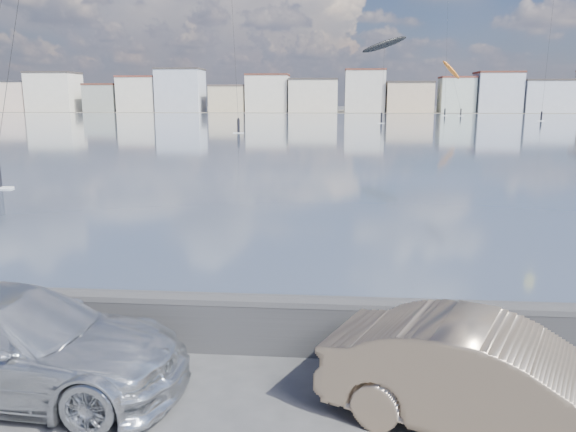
% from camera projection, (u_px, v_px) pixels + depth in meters
% --- Properties ---
extents(bay_water, '(500.00, 177.00, 0.00)m').
position_uv_depth(bay_water, '(326.00, 125.00, 96.60)').
color(bay_water, '#3B475A').
rests_on(bay_water, ground).
extents(far_shore_strip, '(500.00, 60.00, 0.00)m').
position_uv_depth(far_shore_strip, '(332.00, 111.00, 202.42)').
color(far_shore_strip, '#4C473D').
rests_on(far_shore_strip, ground).
extents(seawall, '(400.00, 0.36, 1.08)m').
position_uv_depth(seawall, '(225.00, 320.00, 9.88)').
color(seawall, '#28282B').
rests_on(seawall, ground).
extents(far_buildings, '(240.79, 13.26, 14.60)m').
position_uv_depth(far_buildings, '(335.00, 94.00, 187.42)').
color(far_buildings, beige).
rests_on(far_buildings, ground).
extents(car_silver, '(5.54, 2.45, 1.58)m').
position_uv_depth(car_silver, '(9.00, 343.00, 8.47)').
color(car_silver, silver).
rests_on(car_silver, ground).
extents(car_champagne, '(4.82, 3.34, 1.50)m').
position_uv_depth(car_champagne, '(495.00, 381.00, 7.38)').
color(car_champagne, tan).
rests_on(car_champagne, ground).
extents(kitesurfer_0, '(9.67, 11.56, 17.11)m').
position_uv_depth(kitesurfer_0, '(384.00, 45.00, 107.80)').
color(kitesurfer_0, black).
rests_on(kitesurfer_0, ground).
extents(kitesurfer_1, '(7.83, 15.53, 15.43)m').
position_uv_depth(kitesurfer_1, '(451.00, 70.00, 154.70)').
color(kitesurfer_1, orange).
rests_on(kitesurfer_1, ground).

